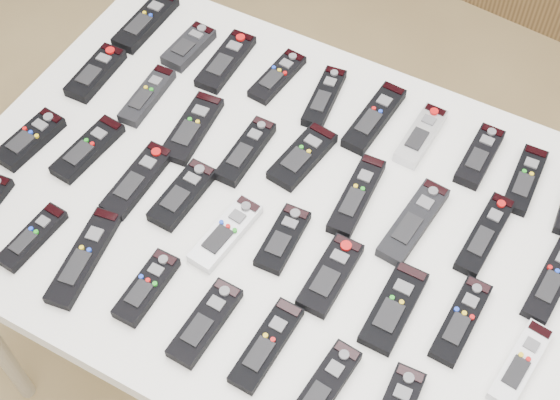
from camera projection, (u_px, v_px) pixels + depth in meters
The scene contains 36 objects.
ground at pixel (292, 342), 2.18m from camera, with size 4.00×4.00×0.00m, color olive.
table at pixel (280, 223), 1.54m from camera, with size 1.25×0.88×0.78m.
remote_0 at pixel (146, 22), 1.78m from camera, with size 0.06×0.19×0.02m, color black.
remote_1 at pixel (189, 47), 1.73m from camera, with size 0.06×0.14×0.02m, color black.
remote_2 at pixel (226, 61), 1.71m from camera, with size 0.06×0.18×0.02m, color black.
remote_3 at pixel (277, 77), 1.68m from camera, with size 0.05×0.16×0.02m, color black.
remote_4 at pixel (324, 98), 1.64m from camera, with size 0.05×0.17×0.02m, color black.
remote_5 at pixel (374, 118), 1.61m from camera, with size 0.05×0.19×0.02m, color black.
remote_6 at pixel (421, 136), 1.58m from camera, with size 0.05×0.16×0.02m, color #B7B7BC.
remote_7 at pixel (480, 156), 1.55m from camera, with size 0.05×0.15×0.02m, color black.
remote_8 at pixel (525, 180), 1.52m from camera, with size 0.05×0.16×0.02m, color black.
remote_10 at pixel (96, 73), 1.68m from camera, with size 0.06×0.16×0.02m, color black.
remote_11 at pixel (147, 96), 1.65m from camera, with size 0.05×0.16×0.02m, color black.
remote_12 at pixel (192, 128), 1.60m from camera, with size 0.06×0.18×0.02m, color black.
remote_13 at pixel (246, 151), 1.56m from camera, with size 0.05×0.17×0.02m, color black.
remote_14 at pixel (302, 156), 1.55m from camera, with size 0.06×0.16×0.02m, color black.
remote_15 at pixel (357, 196), 1.49m from camera, with size 0.05×0.19×0.02m, color black.
remote_16 at pixel (413, 222), 1.46m from camera, with size 0.05×0.19×0.02m, color black.
remote_17 at pixel (485, 234), 1.44m from camera, with size 0.05×0.19×0.02m, color black.
remote_18 at pixel (553, 278), 1.39m from camera, with size 0.05×0.19×0.02m, color black.
remote_19 at pixel (30, 139), 1.58m from camera, with size 0.06×0.15×0.02m, color black.
remote_20 at pixel (88, 149), 1.56m from camera, with size 0.05×0.17×0.02m, color black.
remote_21 at pixel (137, 180), 1.52m from camera, with size 0.05×0.18×0.02m, color black.
remote_22 at pixel (183, 195), 1.50m from camera, with size 0.06×0.16×0.02m, color black.
remote_23 at pixel (226, 233), 1.45m from camera, with size 0.05×0.17×0.02m, color #B7B7BC.
remote_24 at pixel (283, 239), 1.44m from camera, with size 0.05×0.14×0.02m, color black.
remote_25 at pixel (330, 275), 1.39m from camera, with size 0.06×0.16×0.02m, color black.
remote_26 at pixel (394, 307), 1.36m from camera, with size 0.06×0.17×0.02m, color black.
remote_27 at pixel (461, 321), 1.34m from camera, with size 0.05×0.17×0.02m, color black.
remote_28 at pixel (520, 364), 1.30m from camera, with size 0.04×0.16×0.02m, color silver.
remote_30 at pixel (33, 237), 1.44m from camera, with size 0.04×0.15×0.02m, color black.
remote_31 at pixel (84, 257), 1.42m from camera, with size 0.05×0.21×0.02m, color black.
remote_32 at pixel (147, 287), 1.38m from camera, with size 0.05×0.15×0.02m, color black.
remote_33 at pixel (205, 323), 1.34m from camera, with size 0.05×0.16×0.02m, color black.
remote_34 at pixel (267, 345), 1.32m from camera, with size 0.05×0.17×0.02m, color black.
remote_35 at pixel (322, 390), 1.27m from camera, with size 0.05×0.18×0.02m, color black.
Camera 1 is at (0.42, -0.84, 2.01)m, focal length 50.00 mm.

